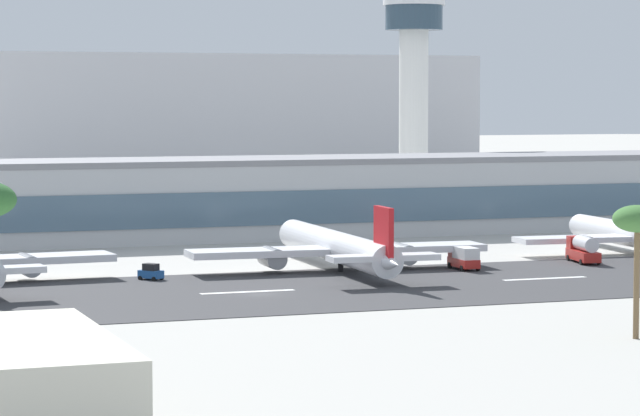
{
  "coord_description": "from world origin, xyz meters",
  "views": [
    {
      "loc": [
        -56.35,
        -177.06,
        23.9
      ],
      "look_at": [
        19.49,
        32.79,
        7.85
      ],
      "focal_mm": 86.67,
      "sensor_mm": 36.0,
      "label": 1
    }
  ],
  "objects_px": {
    "service_baggage_tug_0": "(151,272)",
    "service_box_truck_1": "(464,257)",
    "palm_tree_0": "(637,222)",
    "control_tower": "(414,78)",
    "airliner_red_tail_gate_1": "(340,248)",
    "service_fuel_truck_2": "(583,249)",
    "airliner_navy_tail_gate_2": "(637,236)",
    "terminal_building": "(220,198)",
    "distant_hotel_block": "(213,123)"
  },
  "relations": [
    {
      "from": "airliner_red_tail_gate_1",
      "to": "service_box_truck_1",
      "type": "height_order",
      "value": "airliner_red_tail_gate_1"
    },
    {
      "from": "terminal_building",
      "to": "palm_tree_0",
      "type": "height_order",
      "value": "terminal_building"
    },
    {
      "from": "airliner_red_tail_gate_1",
      "to": "airliner_navy_tail_gate_2",
      "type": "bearing_deg",
      "value": -79.93
    },
    {
      "from": "airliner_navy_tail_gate_2",
      "to": "airliner_red_tail_gate_1",
      "type": "bearing_deg",
      "value": 101.56
    },
    {
      "from": "service_box_truck_1",
      "to": "palm_tree_0",
      "type": "distance_m",
      "value": 62.66
    },
    {
      "from": "terminal_building",
      "to": "palm_tree_0",
      "type": "distance_m",
      "value": 120.33
    },
    {
      "from": "service_baggage_tug_0",
      "to": "service_box_truck_1",
      "type": "bearing_deg",
      "value": 47.47
    },
    {
      "from": "service_fuel_truck_2",
      "to": "service_baggage_tug_0",
      "type": "bearing_deg",
      "value": 100.41
    },
    {
      "from": "service_box_truck_1",
      "to": "control_tower",
      "type": "bearing_deg",
      "value": -18.54
    },
    {
      "from": "airliner_red_tail_gate_1",
      "to": "service_baggage_tug_0",
      "type": "relative_size",
      "value": 13.89
    },
    {
      "from": "control_tower",
      "to": "palm_tree_0",
      "type": "relative_size",
      "value": 3.33
    },
    {
      "from": "service_baggage_tug_0",
      "to": "control_tower",
      "type": "bearing_deg",
      "value": 103.0
    },
    {
      "from": "control_tower",
      "to": "airliner_navy_tail_gate_2",
      "type": "relative_size",
      "value": 1.05
    },
    {
      "from": "service_baggage_tug_0",
      "to": "service_box_truck_1",
      "type": "relative_size",
      "value": 0.58
    },
    {
      "from": "control_tower",
      "to": "airliner_red_tail_gate_1",
      "type": "distance_m",
      "value": 117.69
    },
    {
      "from": "control_tower",
      "to": "service_baggage_tug_0",
      "type": "bearing_deg",
      "value": -128.53
    },
    {
      "from": "terminal_building",
      "to": "airliner_red_tail_gate_1",
      "type": "bearing_deg",
      "value": -88.82
    },
    {
      "from": "distant_hotel_block",
      "to": "service_box_truck_1",
      "type": "xyz_separation_m",
      "value": [
        -18.49,
        -191.27,
        -15.56
      ]
    },
    {
      "from": "service_baggage_tug_0",
      "to": "palm_tree_0",
      "type": "xyz_separation_m",
      "value": [
        33.63,
        -64.18,
        10.53
      ]
    },
    {
      "from": "distant_hotel_block",
      "to": "airliner_red_tail_gate_1",
      "type": "height_order",
      "value": "distant_hotel_block"
    },
    {
      "from": "control_tower",
      "to": "service_baggage_tug_0",
      "type": "relative_size",
      "value": 12.64
    },
    {
      "from": "airliner_red_tail_gate_1",
      "to": "distant_hotel_block",
      "type": "bearing_deg",
      "value": -7.96
    },
    {
      "from": "service_box_truck_1",
      "to": "palm_tree_0",
      "type": "bearing_deg",
      "value": 171.96
    },
    {
      "from": "terminal_building",
      "to": "airliner_red_tail_gate_1",
      "type": "distance_m",
      "value": 55.14
    },
    {
      "from": "control_tower",
      "to": "service_fuel_truck_2",
      "type": "relative_size",
      "value": 5.0
    },
    {
      "from": "airliner_navy_tail_gate_2",
      "to": "palm_tree_0",
      "type": "distance_m",
      "value": 84.32
    },
    {
      "from": "service_box_truck_1",
      "to": "service_fuel_truck_2",
      "type": "xyz_separation_m",
      "value": [
        20.03,
        2.27,
        0.24
      ]
    },
    {
      "from": "terminal_building",
      "to": "distant_hotel_block",
      "type": "distance_m",
      "value": 137.72
    },
    {
      "from": "airliner_red_tail_gate_1",
      "to": "service_baggage_tug_0",
      "type": "distance_m",
      "value": 26.84
    },
    {
      "from": "distant_hotel_block",
      "to": "palm_tree_0",
      "type": "xyz_separation_m",
      "value": [
        -28.42,
        -252.36,
        -5.76
      ]
    },
    {
      "from": "service_box_truck_1",
      "to": "palm_tree_0",
      "type": "xyz_separation_m",
      "value": [
        -9.94,
        -61.09,
        9.79
      ]
    },
    {
      "from": "control_tower",
      "to": "service_fuel_truck_2",
      "type": "height_order",
      "value": "control_tower"
    },
    {
      "from": "service_fuel_truck_2",
      "to": "service_box_truck_1",
      "type": "bearing_deg",
      "value": 107.61
    },
    {
      "from": "distant_hotel_block",
      "to": "palm_tree_0",
      "type": "height_order",
      "value": "distant_hotel_block"
    },
    {
      "from": "control_tower",
      "to": "service_fuel_truck_2",
      "type": "xyz_separation_m",
      "value": [
        -17.71,
        -102.92,
        -25.82
      ]
    },
    {
      "from": "airliner_red_tail_gate_1",
      "to": "service_baggage_tug_0",
      "type": "xyz_separation_m",
      "value": [
        -26.74,
        -0.77,
        -2.18
      ]
    },
    {
      "from": "airliner_navy_tail_gate_2",
      "to": "terminal_building",
      "type": "bearing_deg",
      "value": 51.13
    },
    {
      "from": "palm_tree_0",
      "to": "airliner_red_tail_gate_1",
      "type": "bearing_deg",
      "value": 96.06
    },
    {
      "from": "distant_hotel_block",
      "to": "airliner_red_tail_gate_1",
      "type": "bearing_deg",
      "value": -100.67
    },
    {
      "from": "terminal_building",
      "to": "control_tower",
      "type": "height_order",
      "value": "control_tower"
    },
    {
      "from": "service_fuel_truck_2",
      "to": "palm_tree_0",
      "type": "height_order",
      "value": "palm_tree_0"
    },
    {
      "from": "service_baggage_tug_0",
      "to": "service_box_truck_1",
      "type": "xyz_separation_m",
      "value": [
        43.56,
        -3.09,
        0.74
      ]
    },
    {
      "from": "service_baggage_tug_0",
      "to": "service_fuel_truck_2",
      "type": "xyz_separation_m",
      "value": [
        63.59,
        -0.82,
        0.98
      ]
    },
    {
      "from": "terminal_building",
      "to": "service_baggage_tug_0",
      "type": "height_order",
      "value": "terminal_building"
    },
    {
      "from": "airliner_red_tail_gate_1",
      "to": "service_box_truck_1",
      "type": "xyz_separation_m",
      "value": [
        16.83,
        -3.86,
        -1.44
      ]
    },
    {
      "from": "palm_tree_0",
      "to": "service_baggage_tug_0",
      "type": "bearing_deg",
      "value": 117.65
    },
    {
      "from": "terminal_building",
      "to": "service_fuel_truck_2",
      "type": "relative_size",
      "value": 20.16
    },
    {
      "from": "distant_hotel_block",
      "to": "airliner_navy_tail_gate_2",
      "type": "bearing_deg",
      "value": -85.13
    },
    {
      "from": "service_baggage_tug_0",
      "to": "service_box_truck_1",
      "type": "distance_m",
      "value": 43.68
    },
    {
      "from": "service_fuel_truck_2",
      "to": "airliner_red_tail_gate_1",
      "type": "bearing_deg",
      "value": 98.67
    }
  ]
}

